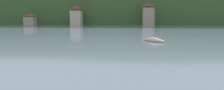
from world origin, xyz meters
name	(u,v)px	position (x,y,z in m)	size (l,w,h in m)	color
wooded_hillside	(137,11)	(8.11, 155.91, 7.18)	(352.00, 53.30, 43.73)	#38562D
shore_building_west	(30,20)	(-43.37, 118.71, 2.73)	(5.03, 3.68, 5.62)	gray
shore_building_westcentral	(76,16)	(-21.68, 119.58, 4.44)	(4.95, 5.50, 9.14)	#BCB29E
shore_building_central	(148,15)	(10.84, 119.20, 4.98)	(4.87, 4.70, 10.27)	gray
sailboat_far_9	(154,40)	(6.87, 68.49, 0.24)	(4.39, 4.27, 6.44)	#CCBC8E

